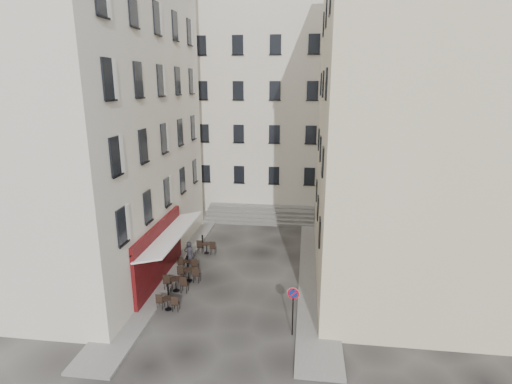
% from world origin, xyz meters
% --- Properties ---
extents(ground, '(90.00, 90.00, 0.00)m').
position_xyz_m(ground, '(0.00, 0.00, 0.00)').
color(ground, black).
rests_on(ground, ground).
extents(sidewalk_left, '(2.00, 22.00, 0.12)m').
position_xyz_m(sidewalk_left, '(-4.50, 4.00, 0.06)').
color(sidewalk_left, slate).
rests_on(sidewalk_left, ground).
extents(sidewalk_right, '(2.00, 18.00, 0.12)m').
position_xyz_m(sidewalk_right, '(4.50, 3.00, 0.06)').
color(sidewalk_right, slate).
rests_on(sidewalk_right, ground).
extents(building_left, '(12.20, 16.20, 20.60)m').
position_xyz_m(building_left, '(-10.50, 3.00, 10.31)').
color(building_left, beige).
rests_on(building_left, ground).
extents(building_right, '(12.20, 14.20, 18.60)m').
position_xyz_m(building_right, '(10.50, 3.50, 9.31)').
color(building_right, '#BDB48D').
rests_on(building_right, ground).
extents(building_back, '(18.20, 10.20, 18.60)m').
position_xyz_m(building_back, '(-1.00, 19.00, 9.31)').
color(building_back, beige).
rests_on(building_back, ground).
extents(cafe_storefront, '(1.74, 7.30, 3.50)m').
position_xyz_m(cafe_storefront, '(-4.32, 1.00, 1.88)').
color(cafe_storefront, '#420909').
rests_on(cafe_storefront, ground).
extents(stone_steps, '(9.00, 3.15, 0.80)m').
position_xyz_m(stone_steps, '(0.00, 12.57, 0.40)').
color(stone_steps, '#615F5C').
rests_on(stone_steps, ground).
extents(bollard_near, '(0.12, 0.12, 0.98)m').
position_xyz_m(bollard_near, '(-3.25, -1.00, 0.53)').
color(bollard_near, black).
rests_on(bollard_near, ground).
extents(bollard_mid, '(0.12, 0.12, 0.98)m').
position_xyz_m(bollard_mid, '(-3.25, 2.50, 0.53)').
color(bollard_mid, black).
rests_on(bollard_mid, ground).
extents(bollard_far, '(0.12, 0.12, 0.98)m').
position_xyz_m(bollard_far, '(-3.25, 6.00, 0.53)').
color(bollard_far, black).
rests_on(bollard_far, ground).
extents(no_parking_sign, '(0.54, 0.13, 2.36)m').
position_xyz_m(no_parking_sign, '(3.32, -3.19, 1.67)').
color(no_parking_sign, black).
rests_on(no_parking_sign, ground).
extents(bistro_table_a, '(1.19, 0.56, 0.83)m').
position_xyz_m(bistro_table_a, '(-2.95, -1.89, 0.43)').
color(bistro_table_a, black).
rests_on(bistro_table_a, ground).
extents(bistro_table_b, '(1.37, 0.64, 0.96)m').
position_xyz_m(bistro_table_b, '(-3.15, -0.03, 0.49)').
color(bistro_table_b, black).
rests_on(bistro_table_b, ground).
extents(bistro_table_c, '(1.31, 0.62, 0.92)m').
position_xyz_m(bistro_table_c, '(-2.78, 1.18, 0.47)').
color(bistro_table_c, black).
rests_on(bistro_table_c, ground).
extents(bistro_table_d, '(1.26, 0.59, 0.89)m').
position_xyz_m(bistro_table_d, '(-3.18, 2.40, 0.45)').
color(bistro_table_d, black).
rests_on(bistro_table_d, ground).
extents(bistro_table_e, '(1.30, 0.61, 0.91)m').
position_xyz_m(bistro_table_e, '(-2.74, 5.13, 0.47)').
color(bistro_table_e, black).
rests_on(bistro_table_e, ground).
extents(pedestrian, '(0.67, 0.45, 1.81)m').
position_xyz_m(pedestrian, '(-3.20, 2.74, 0.91)').
color(pedestrian, black).
rests_on(pedestrian, ground).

